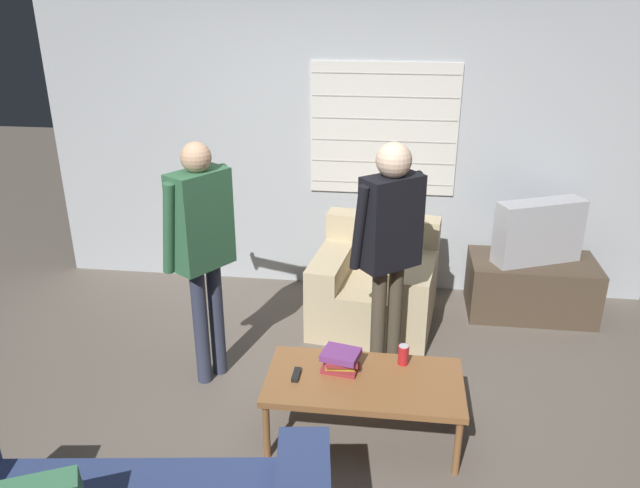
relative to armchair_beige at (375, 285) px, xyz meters
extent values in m
plane|color=#665B51|center=(-0.31, -1.35, -0.32)|extent=(16.00, 16.00, 0.00)
cube|color=#ADB2B7|center=(-0.31, 0.68, 0.96)|extent=(5.20, 0.06, 2.55)
cube|color=silver|center=(0.00, 0.64, 1.12)|extent=(1.22, 0.02, 1.09)
cube|color=#A4A099|center=(0.00, 0.63, 0.66)|extent=(1.19, 0.00, 0.01)
cube|color=#A4A099|center=(0.00, 0.63, 0.85)|extent=(1.19, 0.00, 0.01)
cube|color=#A4A099|center=(0.00, 0.63, 1.03)|extent=(1.19, 0.00, 0.01)
cube|color=#A4A099|center=(0.00, 0.63, 1.21)|extent=(1.19, 0.00, 0.01)
cube|color=#A4A099|center=(0.00, 0.63, 1.39)|extent=(1.19, 0.00, 0.01)
cube|color=#A4A099|center=(0.00, 0.63, 1.57)|extent=(1.19, 0.00, 0.01)
cube|color=#C6B289|center=(-0.01, -0.05, -0.11)|extent=(1.03, 0.98, 0.41)
cube|color=#C6B289|center=(0.04, 0.28, 0.30)|extent=(0.94, 0.32, 0.40)
cube|color=#C6B289|center=(0.33, -0.10, 0.19)|extent=(0.35, 0.89, 0.18)
cube|color=#C6B289|center=(-0.34, -0.01, 0.19)|extent=(0.35, 0.89, 0.18)
cube|color=brown|center=(0.00, -1.43, 0.07)|extent=(1.16, 0.59, 0.04)
cylinder|color=brown|center=(-0.54, -1.17, -0.13)|extent=(0.04, 0.04, 0.37)
cylinder|color=brown|center=(0.53, -1.17, -0.13)|extent=(0.04, 0.04, 0.37)
cylinder|color=brown|center=(-0.54, -1.68, -0.13)|extent=(0.04, 0.04, 0.37)
cylinder|color=brown|center=(0.53, -1.68, -0.13)|extent=(0.04, 0.04, 0.37)
cube|color=#4C3D2D|center=(1.27, 0.30, -0.08)|extent=(1.01, 0.56, 0.47)
cube|color=#B2B2B7|center=(1.27, 0.30, 0.41)|extent=(0.73, 0.46, 0.51)
cube|color=navy|center=(1.23, 0.40, 0.41)|extent=(0.56, 0.25, 0.42)
cylinder|color=#33384C|center=(-1.13, -0.99, 0.11)|extent=(0.10, 0.10, 0.85)
cylinder|color=#33384C|center=(-1.05, -0.87, 0.11)|extent=(0.10, 0.10, 0.85)
cube|color=#336642|center=(-1.09, -0.93, 0.85)|extent=(0.38, 0.43, 0.64)
sphere|color=tan|center=(-1.09, -0.93, 1.26)|extent=(0.19, 0.19, 0.19)
cylinder|color=#336642|center=(-1.25, -1.08, 0.84)|extent=(0.17, 0.15, 0.61)
cylinder|color=#336642|center=(-1.21, -0.59, 1.04)|extent=(0.53, 0.39, 0.28)
cube|color=white|center=(-1.45, -0.44, 0.93)|extent=(0.08, 0.07, 0.13)
cylinder|color=#4C4233|center=(0.05, -0.76, 0.10)|extent=(0.10, 0.10, 0.82)
cylinder|color=#4C4233|center=(0.16, -0.67, 0.10)|extent=(0.10, 0.10, 0.82)
cube|color=black|center=(0.10, -0.71, 0.82)|extent=(0.43, 0.40, 0.62)
sphere|color=beige|center=(0.10, -0.71, 1.23)|extent=(0.23, 0.23, 0.23)
cylinder|color=black|center=(-0.09, -0.82, 0.80)|extent=(0.15, 0.17, 0.59)
cylinder|color=black|center=(0.11, -0.37, 0.96)|extent=(0.40, 0.48, 0.32)
cube|color=white|center=(-0.06, -0.17, 0.84)|extent=(0.08, 0.09, 0.13)
cube|color=maroon|center=(-0.15, -1.35, 0.11)|extent=(0.23, 0.18, 0.03)
cube|color=gold|center=(-0.15, -1.34, 0.13)|extent=(0.18, 0.14, 0.03)
cube|color=maroon|center=(-0.15, -1.34, 0.16)|extent=(0.20, 0.17, 0.03)
cube|color=#75387F|center=(-0.15, -1.34, 0.19)|extent=(0.25, 0.22, 0.04)
cylinder|color=red|center=(0.22, -1.23, 0.15)|extent=(0.07, 0.07, 0.12)
cylinder|color=silver|center=(0.22, -1.23, 0.22)|extent=(0.06, 0.06, 0.00)
cube|color=black|center=(-0.41, -1.45, 0.10)|extent=(0.04, 0.13, 0.02)
camera|label=1|loc=(0.12, -4.50, 2.23)|focal=35.00mm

